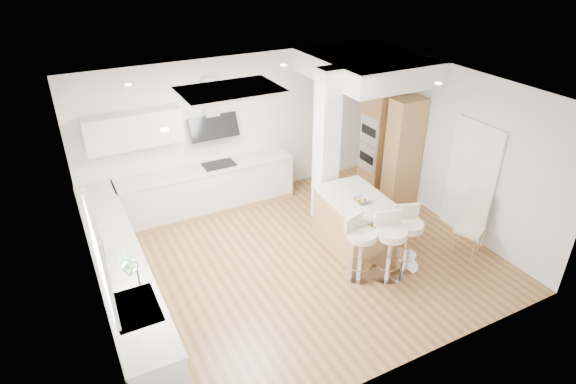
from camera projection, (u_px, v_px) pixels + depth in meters
ground at (299, 259)px, 7.86m from camera, size 6.00×6.00×0.00m
ceiling at (299, 259)px, 7.86m from camera, size 6.00×5.00×0.02m
wall_back at (237, 130)px, 9.14m from camera, size 6.00×0.04×2.80m
wall_left at (88, 235)px, 5.98m from camera, size 0.04×5.00×2.80m
wall_right at (450, 147)px, 8.41m from camera, size 0.04×5.00×2.80m
skylight at (230, 91)px, 6.68m from camera, size 4.10×2.10×0.06m
window_left at (99, 253)px, 5.15m from camera, size 0.06×1.28×1.07m
doorway_right at (471, 182)px, 8.12m from camera, size 0.05×1.00×2.10m
counter_left at (122, 278)px, 6.73m from camera, size 0.63×4.50×1.35m
counter_back at (198, 179)px, 8.89m from camera, size 3.62×0.63×2.50m
pillar at (326, 148)px, 8.36m from camera, size 0.35×0.35×2.80m
soffit at (366, 67)px, 8.56m from camera, size 1.78×2.20×0.40m
oven_column at (389, 145)px, 9.40m from camera, size 0.63×1.21×2.10m
peninsula at (355, 220)px, 8.09m from camera, size 1.02×1.48×0.94m
bar_stool_a at (360, 245)px, 7.20m from camera, size 0.60×0.60×1.05m
bar_stool_b at (390, 243)px, 7.21m from camera, size 0.60×0.60×1.08m
bar_stool_c at (407, 235)px, 7.43m from camera, size 0.61×0.61×1.05m
dining_chair at (473, 221)px, 7.86m from camera, size 0.54×0.54×1.04m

